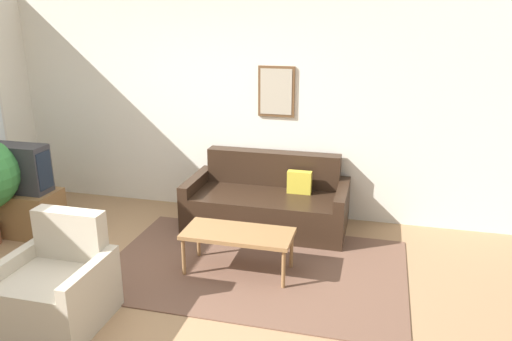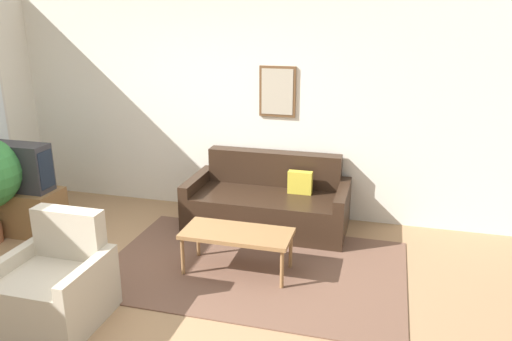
% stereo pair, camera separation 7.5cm
% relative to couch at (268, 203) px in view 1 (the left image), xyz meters
% --- Properties ---
extents(ground_plane, '(16.00, 16.00, 0.00)m').
position_rel_couch_xyz_m(ground_plane, '(-0.92, -2.01, -0.29)').
color(ground_plane, '#997551').
extents(area_rug, '(2.95, 1.92, 0.01)m').
position_rel_couch_xyz_m(area_rug, '(0.11, -1.05, -0.28)').
color(area_rug, brown).
rests_on(area_rug, ground_plane).
extents(wall_back, '(8.00, 0.09, 2.70)m').
position_rel_couch_xyz_m(wall_back, '(-0.91, 0.47, 1.06)').
color(wall_back, silver).
rests_on(wall_back, ground_plane).
extents(couch, '(1.87, 0.90, 0.84)m').
position_rel_couch_xyz_m(couch, '(0.00, 0.00, 0.00)').
color(couch, black).
rests_on(couch, ground_plane).
extents(coffee_table, '(1.06, 0.48, 0.43)m').
position_rel_couch_xyz_m(coffee_table, '(-0.03, -1.16, 0.10)').
color(coffee_table, olive).
rests_on(coffee_table, ground_plane).
extents(tv_stand, '(0.82, 0.47, 0.52)m').
position_rel_couch_xyz_m(tv_stand, '(-2.67, -0.89, -0.03)').
color(tv_stand, brown).
rests_on(tv_stand, ground_plane).
extents(tv, '(0.71, 0.28, 0.54)m').
position_rel_couch_xyz_m(tv, '(-2.67, -0.89, 0.50)').
color(tv, '#2D2D33').
rests_on(tv, tv_stand).
extents(armchair, '(0.80, 0.76, 0.88)m').
position_rel_couch_xyz_m(armchair, '(-1.24, -2.30, 0.00)').
color(armchair, '#B2A893').
rests_on(armchair, ground_plane).
extents(potted_plant_by_window, '(0.44, 0.44, 0.72)m').
position_rel_couch_xyz_m(potted_plant_by_window, '(-2.96, -0.64, 0.15)').
color(potted_plant_by_window, '#935638').
rests_on(potted_plant_by_window, ground_plane).
extents(potted_plant_small, '(0.55, 0.55, 0.83)m').
position_rel_couch_xyz_m(potted_plant_small, '(-2.97, -0.60, 0.24)').
color(potted_plant_small, slate).
rests_on(potted_plant_small, ground_plane).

